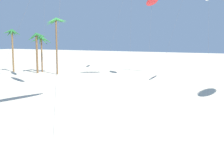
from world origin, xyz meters
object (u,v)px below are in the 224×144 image
Objects in this scene: palm_tree_0 at (12,37)px; palm_tree_1 at (41,42)px; palm_tree_2 at (56,26)px; palm_tree_3 at (37,40)px; flying_kite_3 at (152,1)px.

palm_tree_1 is (5.59, 2.64, -1.12)m from palm_tree_0.
palm_tree_0 is 11.19m from palm_tree_2.
flying_kite_3 is at bearing 12.49° from palm_tree_3.
palm_tree_2 is 1.35× the size of palm_tree_3.
palm_tree_2 reaches higher than palm_tree_1.
flying_kite_3 reaches higher than palm_tree_3.
palm_tree_2 reaches higher than palm_tree_3.
palm_tree_2 reaches higher than palm_tree_0.
palm_tree_3 is 24.40m from flying_kite_3.
palm_tree_3 is (-4.95, -0.27, -2.84)m from palm_tree_2.
palm_tree_1 is at bearing 102.45° from palm_tree_3.
palm_tree_1 is 0.93× the size of palm_tree_3.
palm_tree_0 is 0.62× the size of flying_kite_3.
palm_tree_1 is 1.87m from palm_tree_3.
flying_kite_3 is (28.82, 5.91, 6.19)m from palm_tree_0.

